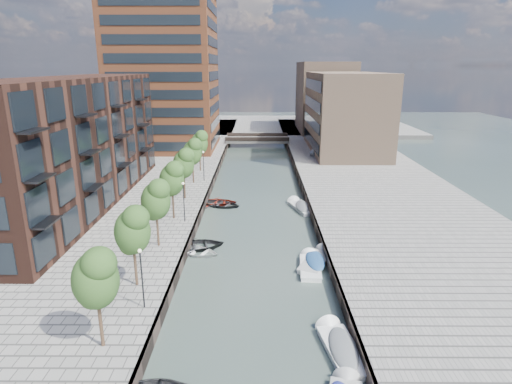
{
  "coord_description": "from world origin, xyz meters",
  "views": [
    {
      "loc": [
        0.24,
        -16.61,
        16.14
      ],
      "look_at": [
        0.0,
        26.12,
        3.5
      ],
      "focal_mm": 30.0,
      "sensor_mm": 36.0,
      "label": 1
    }
  ],
  "objects_px": {
    "sloop_1": "(197,248)",
    "motorboat_1": "(340,347)",
    "tree_0": "(95,276)",
    "motorboat_3": "(317,260)",
    "sloop_3": "(197,254)",
    "car": "(315,151)",
    "motorboat_2": "(310,265)",
    "sloop_2": "(218,204)",
    "tree_6": "(199,142)",
    "tree_1": "(132,229)",
    "tree_4": "(183,163)",
    "tree_2": "(156,199)",
    "sloop_4": "(221,206)",
    "bridge": "(257,139)",
    "motorboat_4": "(301,207)",
    "tree_3": "(172,178)",
    "tree_5": "(192,151)"
  },
  "relations": [
    {
      "from": "sloop_2",
      "to": "sloop_1",
      "type": "bearing_deg",
      "value": 179.3
    },
    {
      "from": "tree_4",
      "to": "tree_2",
      "type": "bearing_deg",
      "value": -90.0
    },
    {
      "from": "motorboat_2",
      "to": "tree_1",
      "type": "bearing_deg",
      "value": -159.23
    },
    {
      "from": "tree_5",
      "to": "sloop_1",
      "type": "bearing_deg",
      "value": -80.89
    },
    {
      "from": "tree_0",
      "to": "motorboat_3",
      "type": "bearing_deg",
      "value": 42.81
    },
    {
      "from": "sloop_2",
      "to": "car",
      "type": "bearing_deg",
      "value": -27.92
    },
    {
      "from": "tree_3",
      "to": "sloop_3",
      "type": "distance_m",
      "value": 9.05
    },
    {
      "from": "motorboat_2",
      "to": "motorboat_3",
      "type": "bearing_deg",
      "value": 49.28
    },
    {
      "from": "sloop_1",
      "to": "motorboat_1",
      "type": "distance_m",
      "value": 17.94
    },
    {
      "from": "sloop_3",
      "to": "car",
      "type": "relative_size",
      "value": 1.15
    },
    {
      "from": "tree_4",
      "to": "tree_1",
      "type": "bearing_deg",
      "value": -90.0
    },
    {
      "from": "tree_0",
      "to": "sloop_2",
      "type": "bearing_deg",
      "value": 82.32
    },
    {
      "from": "tree_1",
      "to": "sloop_1",
      "type": "distance_m",
      "value": 10.57
    },
    {
      "from": "tree_2",
      "to": "motorboat_1",
      "type": "xyz_separation_m",
      "value": [
        13.59,
        -12.98,
        -5.1
      ]
    },
    {
      "from": "sloop_4",
      "to": "sloop_1",
      "type": "bearing_deg",
      "value": -164.63
    },
    {
      "from": "tree_3",
      "to": "sloop_1",
      "type": "distance_m",
      "value": 8.19
    },
    {
      "from": "tree_5",
      "to": "motorboat_4",
      "type": "distance_m",
      "value": 16.67
    },
    {
      "from": "tree_1",
      "to": "tree_5",
      "type": "distance_m",
      "value": 28.0
    },
    {
      "from": "sloop_4",
      "to": "motorboat_3",
      "type": "bearing_deg",
      "value": -127.27
    },
    {
      "from": "sloop_4",
      "to": "tree_2",
      "type": "bearing_deg",
      "value": -176.31
    },
    {
      "from": "tree_0",
      "to": "tree_3",
      "type": "relative_size",
      "value": 1.0
    },
    {
      "from": "sloop_2",
      "to": "motorboat_4",
      "type": "bearing_deg",
      "value": -97.01
    },
    {
      "from": "tree_1",
      "to": "motorboat_4",
      "type": "distance_m",
      "value": 24.85
    },
    {
      "from": "bridge",
      "to": "tree_0",
      "type": "height_order",
      "value": "tree_0"
    },
    {
      "from": "tree_1",
      "to": "car",
      "type": "height_order",
      "value": "tree_1"
    },
    {
      "from": "bridge",
      "to": "tree_1",
      "type": "xyz_separation_m",
      "value": [
        -8.5,
        -61.0,
        3.92
      ]
    },
    {
      "from": "sloop_1",
      "to": "motorboat_1",
      "type": "bearing_deg",
      "value": -157.23
    },
    {
      "from": "sloop_1",
      "to": "motorboat_3",
      "type": "height_order",
      "value": "motorboat_3"
    },
    {
      "from": "sloop_4",
      "to": "motorboat_3",
      "type": "relative_size",
      "value": 0.92
    },
    {
      "from": "tree_4",
      "to": "motorboat_3",
      "type": "relative_size",
      "value": 1.15
    },
    {
      "from": "tree_1",
      "to": "motorboat_1",
      "type": "height_order",
      "value": "tree_1"
    },
    {
      "from": "sloop_4",
      "to": "motorboat_3",
      "type": "distance_m",
      "value": 17.87
    },
    {
      "from": "tree_1",
      "to": "sloop_2",
      "type": "relative_size",
      "value": 1.32
    },
    {
      "from": "tree_1",
      "to": "sloop_2",
      "type": "height_order",
      "value": "tree_1"
    },
    {
      "from": "sloop_2",
      "to": "motorboat_4",
      "type": "height_order",
      "value": "motorboat_4"
    },
    {
      "from": "bridge",
      "to": "motorboat_3",
      "type": "relative_size",
      "value": 2.51
    },
    {
      "from": "tree_6",
      "to": "sloop_2",
      "type": "xyz_separation_m",
      "value": [
        3.88,
        -13.26,
        -5.31
      ]
    },
    {
      "from": "tree_2",
      "to": "motorboat_2",
      "type": "relative_size",
      "value": 1.22
    },
    {
      "from": "tree_0",
      "to": "tree_4",
      "type": "bearing_deg",
      "value": 90.0
    },
    {
      "from": "sloop_3",
      "to": "tree_6",
      "type": "bearing_deg",
      "value": 28.98
    },
    {
      "from": "tree_6",
      "to": "sloop_2",
      "type": "relative_size",
      "value": 1.32
    },
    {
      "from": "tree_2",
      "to": "sloop_2",
      "type": "xyz_separation_m",
      "value": [
        3.88,
        14.74,
        -5.31
      ]
    },
    {
      "from": "bridge",
      "to": "tree_3",
      "type": "bearing_deg",
      "value": -100.25
    },
    {
      "from": "tree_2",
      "to": "sloop_1",
      "type": "bearing_deg",
      "value": 27.03
    },
    {
      "from": "sloop_1",
      "to": "motorboat_2",
      "type": "bearing_deg",
      "value": -122.96
    },
    {
      "from": "tree_4",
      "to": "motorboat_3",
      "type": "height_order",
      "value": "tree_4"
    },
    {
      "from": "sloop_1",
      "to": "sloop_4",
      "type": "height_order",
      "value": "sloop_1"
    },
    {
      "from": "sloop_1",
      "to": "sloop_3",
      "type": "xyz_separation_m",
      "value": [
        0.15,
        -1.15,
        0.0
      ]
    },
    {
      "from": "tree_1",
      "to": "tree_2",
      "type": "distance_m",
      "value": 7.0
    },
    {
      "from": "motorboat_2",
      "to": "sloop_2",
      "type": "bearing_deg",
      "value": 118.73
    }
  ]
}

